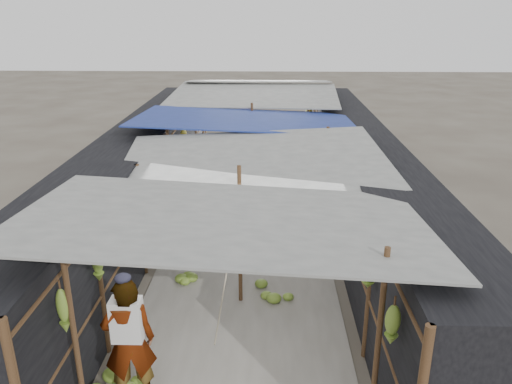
# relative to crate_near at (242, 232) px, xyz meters

# --- Properties ---
(aisle_slab) EXTENTS (3.60, 16.00, 0.02)m
(aisle_slab) POSITION_rel_crate_near_xyz_m (0.12, 0.81, -0.14)
(aisle_slab) COLOR #9E998E
(aisle_slab) RESTS_ON ground
(stall_left) EXTENTS (1.40, 15.00, 2.30)m
(stall_left) POSITION_rel_crate_near_xyz_m (-2.58, 0.81, 1.00)
(stall_left) COLOR black
(stall_left) RESTS_ON ground
(stall_right) EXTENTS (1.40, 15.00, 2.30)m
(stall_right) POSITION_rel_crate_near_xyz_m (2.82, 0.81, 1.00)
(stall_right) COLOR black
(stall_right) RESTS_ON ground
(crate_near) EXTENTS (0.61, 0.54, 0.31)m
(crate_near) POSITION_rel_crate_near_xyz_m (0.00, 0.00, 0.00)
(crate_near) COLOR olive
(crate_near) RESTS_ON ground
(crate_mid) EXTENTS (0.55, 0.46, 0.31)m
(crate_mid) POSITION_rel_crate_near_xyz_m (0.70, 0.01, 0.00)
(crate_mid) COLOR olive
(crate_mid) RESTS_ON ground
(crate_back) EXTENTS (0.58, 0.54, 0.30)m
(crate_back) POSITION_rel_crate_near_xyz_m (-1.12, 2.44, -0.00)
(crate_back) COLOR olive
(crate_back) RESTS_ON ground
(black_basin) EXTENTS (0.63, 0.63, 0.19)m
(black_basin) POSITION_rel_crate_near_xyz_m (1.82, 0.13, -0.06)
(black_basin) COLOR black
(black_basin) RESTS_ON ground
(vendor_elderly) EXTENTS (0.77, 0.61, 1.87)m
(vendor_elderly) POSITION_rel_crate_near_xyz_m (-1.20, -5.19, 0.78)
(vendor_elderly) COLOR white
(vendor_elderly) RESTS_ON ground
(shopper_blue) EXTENTS (1.03, 0.87, 1.85)m
(shopper_blue) POSITION_rel_crate_near_xyz_m (-0.86, -0.05, 0.77)
(shopper_blue) COLOR #1D4291
(shopper_blue) RESTS_ON ground
(vendor_seated) EXTENTS (0.61, 0.68, 0.91)m
(vendor_seated) POSITION_rel_crate_near_xyz_m (0.94, -0.04, 0.30)
(vendor_seated) COLOR #534E47
(vendor_seated) RESTS_ON ground
(market_canopy) EXTENTS (5.62, 15.20, 2.77)m
(market_canopy) POSITION_rel_crate_near_xyz_m (0.15, 1.15, 2.25)
(market_canopy) COLOR brown
(market_canopy) RESTS_ON ground
(hanging_bananas) EXTENTS (3.96, 13.82, 0.81)m
(hanging_bananas) POSITION_rel_crate_near_xyz_m (0.15, 0.82, 1.48)
(hanging_bananas) COLOR olive
(hanging_bananas) RESTS_ON ground
(floor_bananas) EXTENTS (3.81, 11.07, 0.35)m
(floor_bananas) POSITION_rel_crate_near_xyz_m (-0.08, -0.33, -0.00)
(floor_bananas) COLOR #A69A2A
(floor_bananas) RESTS_ON ground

